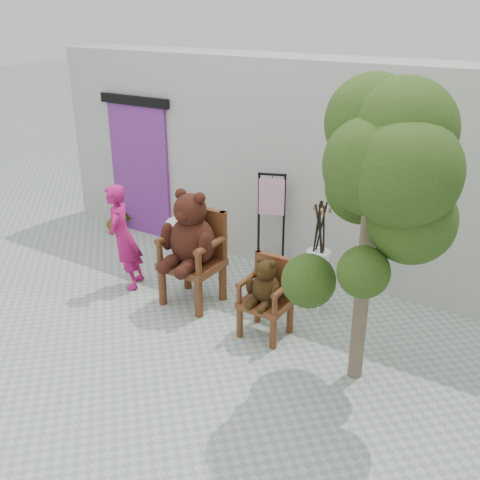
{
  "coord_description": "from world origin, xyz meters",
  "views": [
    {
      "loc": [
        3.31,
        -4.15,
        3.65
      ],
      "look_at": [
        -0.17,
        1.26,
        0.95
      ],
      "focal_mm": 42.0,
      "sensor_mm": 36.0,
      "label": 1
    }
  ],
  "objects_px": {
    "chair_small": "(267,290)",
    "display_stand": "(271,236)",
    "chair_big": "(192,241)",
    "tree": "(385,173)",
    "cafe_table": "(187,238)",
    "person": "(123,237)",
    "stool_bucket": "(318,264)"
  },
  "relations": [
    {
      "from": "chair_small",
      "to": "display_stand",
      "type": "height_order",
      "value": "display_stand"
    },
    {
      "from": "chair_big",
      "to": "cafe_table",
      "type": "height_order",
      "value": "chair_big"
    },
    {
      "from": "chair_big",
      "to": "tree",
      "type": "height_order",
      "value": "tree"
    },
    {
      "from": "chair_small",
      "to": "person",
      "type": "relative_size",
      "value": 0.68
    },
    {
      "from": "chair_small",
      "to": "stool_bucket",
      "type": "bearing_deg",
      "value": 74.15
    },
    {
      "from": "stool_bucket",
      "to": "tree",
      "type": "distance_m",
      "value": 2.34
    },
    {
      "from": "stool_bucket",
      "to": "chair_small",
      "type": "bearing_deg",
      "value": -105.85
    },
    {
      "from": "cafe_table",
      "to": "display_stand",
      "type": "bearing_deg",
      "value": 20.49
    },
    {
      "from": "chair_big",
      "to": "person",
      "type": "relative_size",
      "value": 1.06
    },
    {
      "from": "chair_big",
      "to": "tree",
      "type": "relative_size",
      "value": 0.49
    },
    {
      "from": "person",
      "to": "tree",
      "type": "xyz_separation_m",
      "value": [
        3.64,
        -0.37,
        1.56
      ]
    },
    {
      "from": "chair_big",
      "to": "stool_bucket",
      "type": "distance_m",
      "value": 1.63
    },
    {
      "from": "cafe_table",
      "to": "display_stand",
      "type": "xyz_separation_m",
      "value": [
        1.19,
        0.44,
        0.14
      ]
    },
    {
      "from": "cafe_table",
      "to": "person",
      "type": "bearing_deg",
      "value": -107.3
    },
    {
      "from": "chair_big",
      "to": "display_stand",
      "type": "bearing_deg",
      "value": 71.51
    },
    {
      "from": "cafe_table",
      "to": "display_stand",
      "type": "relative_size",
      "value": 0.47
    },
    {
      "from": "person",
      "to": "display_stand",
      "type": "bearing_deg",
      "value": 107.0
    },
    {
      "from": "chair_big",
      "to": "tree",
      "type": "bearing_deg",
      "value": -11.32
    },
    {
      "from": "chair_big",
      "to": "chair_small",
      "type": "relative_size",
      "value": 1.55
    },
    {
      "from": "chair_big",
      "to": "chair_small",
      "type": "distance_m",
      "value": 1.25
    },
    {
      "from": "person",
      "to": "stool_bucket",
      "type": "bearing_deg",
      "value": 81.58
    },
    {
      "from": "chair_small",
      "to": "stool_bucket",
      "type": "xyz_separation_m",
      "value": [
        0.24,
        0.86,
        0.05
      ]
    },
    {
      "from": "chair_big",
      "to": "stool_bucket",
      "type": "height_order",
      "value": "chair_big"
    },
    {
      "from": "person",
      "to": "display_stand",
      "type": "height_order",
      "value": "display_stand"
    },
    {
      "from": "person",
      "to": "tree",
      "type": "distance_m",
      "value": 3.98
    },
    {
      "from": "tree",
      "to": "stool_bucket",
      "type": "bearing_deg",
      "value": 133.05
    },
    {
      "from": "chair_small",
      "to": "display_stand",
      "type": "bearing_deg",
      "value": 118.24
    },
    {
      "from": "chair_small",
      "to": "tree",
      "type": "bearing_deg",
      "value": -14.31
    },
    {
      "from": "cafe_table",
      "to": "tree",
      "type": "bearing_deg",
      "value": -22.17
    },
    {
      "from": "chair_big",
      "to": "display_stand",
      "type": "xyz_separation_m",
      "value": [
        0.43,
        1.29,
        -0.29
      ]
    },
    {
      "from": "chair_big",
      "to": "stool_bucket",
      "type": "bearing_deg",
      "value": 25.4
    },
    {
      "from": "person",
      "to": "display_stand",
      "type": "xyz_separation_m",
      "value": [
        1.49,
        1.43,
        -0.15
      ]
    }
  ]
}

